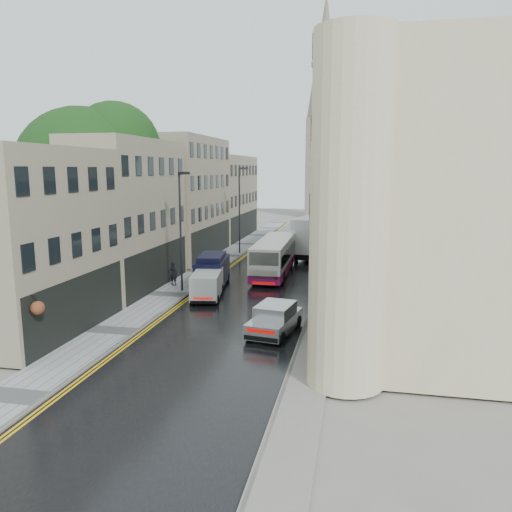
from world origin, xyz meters
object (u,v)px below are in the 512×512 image
(tree_near, at_px, (84,197))
(tree_far, at_px, (157,197))
(cream_bus, at_px, (254,263))
(silver_hatchback, at_px, (249,325))
(pedestrian, at_px, (173,273))
(navy_van, at_px, (196,274))
(lamp_post_near, at_px, (181,233))
(lamp_post_far, at_px, (239,211))
(white_lorry, at_px, (296,239))
(white_van, at_px, (192,290))

(tree_near, bearing_deg, tree_far, 88.68)
(cream_bus, bearing_deg, silver_hatchback, -80.71)
(tree_near, xyz_separation_m, cream_bus, (11.78, 4.91, -5.42))
(silver_hatchback, distance_m, pedestrian, 13.63)
(navy_van, bearing_deg, lamp_post_near, -167.99)
(silver_hatchback, bearing_deg, tree_near, 157.64)
(cream_bus, relative_size, lamp_post_far, 1.23)
(navy_van, xyz_separation_m, lamp_post_far, (-0.68, 16.67, 3.27))
(white_lorry, bearing_deg, silver_hatchback, -79.60)
(tree_far, bearing_deg, lamp_post_far, 31.38)
(lamp_post_near, distance_m, lamp_post_far, 17.02)
(cream_bus, distance_m, pedestrian, 6.49)
(silver_hatchback, bearing_deg, tree_far, 132.05)
(tree_near, height_order, cream_bus, tree_near)
(white_van, bearing_deg, navy_van, 94.01)
(pedestrian, bearing_deg, white_lorry, -104.84)
(navy_van, bearing_deg, tree_far, 115.47)
(tree_far, xyz_separation_m, lamp_post_far, (7.26, 4.43, -1.63))
(navy_van, height_order, pedestrian, navy_van)
(cream_bus, distance_m, white_van, 8.05)
(navy_van, relative_size, lamp_post_near, 0.60)
(white_van, bearing_deg, cream_bus, 60.62)
(white_van, bearing_deg, pedestrian, 113.91)
(tree_far, distance_m, lamp_post_near, 14.50)
(silver_hatchback, height_order, lamp_post_near, lamp_post_near)
(navy_van, distance_m, lamp_post_far, 17.00)
(tree_near, distance_m, lamp_post_far, 19.14)
(cream_bus, relative_size, white_lorry, 1.38)
(lamp_post_far, bearing_deg, lamp_post_near, -98.69)
(navy_van, bearing_deg, white_lorry, 60.80)
(silver_hatchback, distance_m, lamp_post_far, 27.41)
(tree_near, relative_size, silver_hatchback, 3.12)
(tree_near, height_order, white_van, tree_near)
(tree_far, relative_size, lamp_post_near, 1.45)
(lamp_post_far, bearing_deg, silver_hatchback, -83.18)
(lamp_post_far, bearing_deg, tree_far, -156.31)
(pedestrian, bearing_deg, silver_hatchback, 143.86)
(tree_near, relative_size, pedestrian, 7.44)
(cream_bus, xyz_separation_m, white_van, (-2.73, -7.55, -0.53))
(cream_bus, distance_m, lamp_post_far, 13.56)
(silver_hatchback, distance_m, navy_van, 11.41)
(tree_near, bearing_deg, cream_bus, 22.64)
(navy_van, bearing_deg, tree_near, 177.77)
(tree_far, height_order, white_van, tree_far)
(white_lorry, distance_m, pedestrian, 15.32)
(tree_near, xyz_separation_m, lamp_post_near, (7.26, 0.41, -2.52))
(tree_far, relative_size, white_lorry, 1.56)
(cream_bus, relative_size, pedestrian, 5.91)
(lamp_post_near, bearing_deg, cream_bus, 64.59)
(white_lorry, bearing_deg, navy_van, -102.37)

